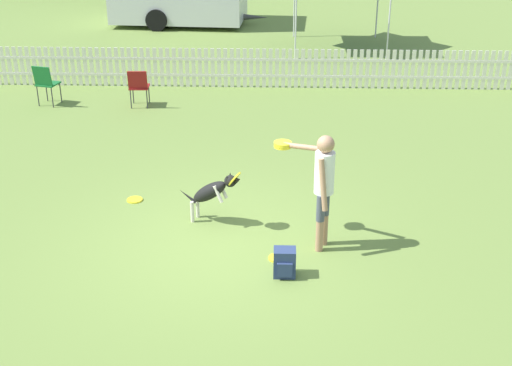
% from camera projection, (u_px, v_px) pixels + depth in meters
% --- Properties ---
extents(ground_plane, '(240.00, 240.00, 0.00)m').
position_uv_depth(ground_plane, '(221.00, 244.00, 10.40)').
color(ground_plane, olive).
extents(handler_person, '(0.89, 0.96, 1.73)m').
position_uv_depth(handler_person, '(321.00, 178.00, 9.89)').
color(handler_person, tan).
rests_on(handler_person, ground_plane).
extents(leaping_dog, '(1.03, 0.55, 0.94)m').
position_uv_depth(leaping_dog, '(213.00, 191.00, 10.75)').
color(leaping_dog, black).
rests_on(leaping_dog, ground_plane).
extents(frisbee_near_handler, '(0.26, 0.26, 0.02)m').
position_uv_depth(frisbee_near_handler, '(135.00, 200.00, 11.69)').
color(frisbee_near_handler, yellow).
rests_on(frisbee_near_handler, ground_plane).
extents(frisbee_near_dog, '(0.26, 0.26, 0.02)m').
position_uv_depth(frisbee_near_dog, '(277.00, 258.00, 10.03)').
color(frisbee_near_dog, yellow).
rests_on(frisbee_near_dog, ground_plane).
extents(backpack_on_grass, '(0.30, 0.26, 0.40)m').
position_uv_depth(backpack_on_grass, '(285.00, 263.00, 9.56)').
color(backpack_on_grass, navy).
rests_on(backpack_on_grass, ground_plane).
extents(picket_fence, '(18.92, 0.04, 0.94)m').
position_uv_depth(picket_fence, '(245.00, 68.00, 17.03)').
color(picket_fence, silver).
rests_on(picket_fence, ground_plane).
extents(folding_chair_blue_left, '(0.44, 0.46, 0.86)m').
position_uv_depth(folding_chair_blue_left, '(139.00, 85.00, 15.68)').
color(folding_chair_blue_left, '#333338').
rests_on(folding_chair_blue_left, ground_plane).
extents(folding_chair_center, '(0.52, 0.54, 0.93)m').
position_uv_depth(folding_chair_center, '(45.00, 81.00, 15.76)').
color(folding_chair_center, '#333338').
rests_on(folding_chair_center, ground_plane).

